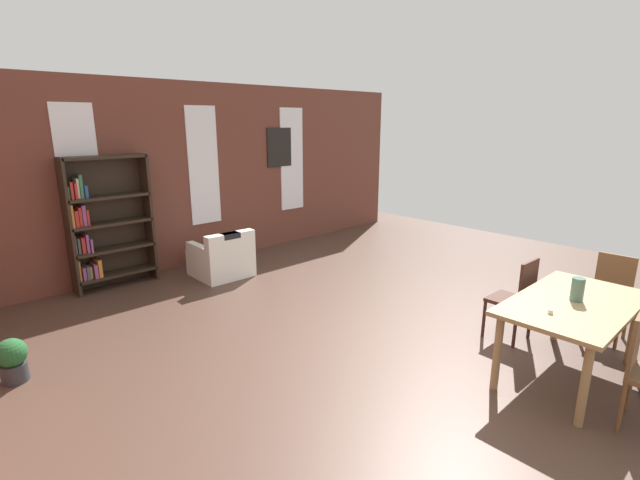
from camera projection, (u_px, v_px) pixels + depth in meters
The scene contains 14 objects.
ground_plane at pixel (410, 345), 4.99m from camera, with size 11.22×11.22×0.00m, color #4E362C.
back_wall_brick at pixel (202, 175), 7.69m from camera, with size 9.25×0.12×3.01m, color brown.
window_pane_0 at pixel (80, 175), 6.33m from camera, with size 0.55×0.02×1.95m, color white.
window_pane_1 at pixel (203, 166), 7.60m from camera, with size 0.55×0.02×1.95m, color white.
window_pane_2 at pixel (292, 159), 8.88m from camera, with size 0.55×0.02×1.95m, color white.
dining_table at pixel (573, 311), 4.23m from camera, with size 1.63×0.92×0.77m.
vase_on_table at pixel (578, 289), 4.19m from camera, with size 0.11×0.11×0.22m, color #4C7266.
tealight_candle_0 at pixel (550, 311), 3.94m from camera, with size 0.04×0.04×0.04m, color silver.
dining_chair_head_right at pixel (609, 294), 5.06m from camera, with size 0.41×0.41×0.95m.
dining_chair_far_right at pixel (516, 297), 4.99m from camera, with size 0.41×0.41×0.95m.
bookshelf_tall at pixel (104, 224), 6.50m from camera, with size 1.15×0.31×1.92m.
armchair_white at pixel (222, 259), 7.15m from camera, with size 0.82×0.82×0.75m.
potted_plant_by_shelf at pixel (12, 359), 4.25m from camera, with size 0.27×0.27×0.43m.
framed_picture at pixel (279, 147), 8.61m from camera, with size 0.56×0.03×0.72m, color black.
Camera 1 is at (-3.82, -2.62, 2.39)m, focal length 25.48 mm.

